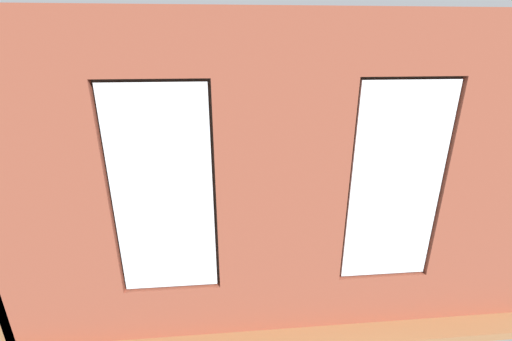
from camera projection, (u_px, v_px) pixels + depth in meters
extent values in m
cube|color=#99663D|center=(257.00, 219.00, 6.59)|extent=(6.61, 6.12, 0.10)
cube|color=brown|center=(498.00, 185.00, 3.66)|extent=(1.32, 0.16, 3.43)
cube|color=brown|center=(282.00, 193.00, 3.47)|extent=(1.33, 0.16, 3.43)
cube|color=brown|center=(40.00, 202.00, 3.27)|extent=(1.32, 0.16, 3.43)
cube|color=brown|center=(377.00, 296.00, 4.06)|extent=(1.02, 0.16, 0.65)
cube|color=brown|center=(416.00, 43.00, 3.06)|extent=(1.02, 0.16, 0.57)
cube|color=white|center=(396.00, 187.00, 3.51)|extent=(0.96, 0.03, 2.15)
cube|color=#38281E|center=(393.00, 184.00, 3.57)|extent=(1.02, 0.04, 2.21)
cube|color=brown|center=(176.00, 309.00, 3.86)|extent=(1.02, 0.16, 0.65)
cube|color=brown|center=(148.00, 43.00, 2.86)|extent=(1.02, 0.16, 0.57)
cube|color=white|center=(163.00, 195.00, 3.32)|extent=(0.96, 0.03, 2.15)
cube|color=#38281E|center=(164.00, 193.00, 3.37)|extent=(1.02, 0.04, 2.21)
cube|color=#A87547|center=(278.00, 276.00, 3.95)|extent=(3.57, 0.24, 0.06)
cube|color=black|center=(282.00, 137.00, 3.35)|extent=(0.50, 0.03, 0.66)
cube|color=#A33875|center=(282.00, 137.00, 3.37)|extent=(0.44, 0.01, 0.60)
cube|color=silver|center=(77.00, 136.00, 5.52)|extent=(0.10, 5.12, 3.43)
cube|color=black|center=(209.00, 276.00, 4.58)|extent=(1.80, 0.85, 0.42)
cube|color=black|center=(207.00, 266.00, 4.14)|extent=(1.80, 0.24, 0.38)
cube|color=black|center=(268.00, 253.00, 4.54)|extent=(0.22, 0.85, 0.24)
cube|color=black|center=(146.00, 259.00, 4.40)|extent=(0.22, 0.85, 0.24)
cube|color=#232326|center=(234.00, 256.00, 4.55)|extent=(0.63, 0.65, 0.12)
cube|color=#232326|center=(182.00, 258.00, 4.49)|extent=(0.63, 0.65, 0.12)
cube|color=black|center=(386.00, 218.00, 6.08)|extent=(0.92, 1.83, 0.42)
cube|color=black|center=(408.00, 197.00, 5.96)|extent=(0.31, 1.80, 0.38)
cube|color=black|center=(372.00, 184.00, 6.71)|extent=(0.86, 0.25, 0.24)
cube|color=black|center=(410.00, 225.00, 5.24)|extent=(0.86, 0.25, 0.24)
cube|color=#232326|center=(379.00, 196.00, 6.30)|extent=(0.67, 0.65, 0.12)
cube|color=#232326|center=(395.00, 213.00, 5.67)|extent=(0.67, 0.65, 0.12)
cube|color=olive|center=(247.00, 196.00, 6.48)|extent=(1.31, 0.79, 0.04)
cube|color=olive|center=(275.00, 197.00, 6.91)|extent=(0.07, 0.07, 0.39)
cube|color=olive|center=(216.00, 200.00, 6.81)|extent=(0.07, 0.07, 0.39)
cube|color=olive|center=(280.00, 213.00, 6.29)|extent=(0.07, 0.07, 0.39)
cube|color=olive|center=(215.00, 215.00, 6.19)|extent=(0.07, 0.07, 0.39)
cylinder|color=#B23D38|center=(252.00, 195.00, 6.35)|extent=(0.08, 0.08, 0.10)
cylinder|color=#B7333D|center=(238.00, 190.00, 6.52)|extent=(0.08, 0.08, 0.13)
cube|color=#59595B|center=(226.00, 198.00, 6.32)|extent=(0.17, 0.14, 0.02)
cube|color=#B2B2B7|center=(265.00, 191.00, 6.62)|extent=(0.18, 0.08, 0.02)
cube|color=black|center=(247.00, 194.00, 6.46)|extent=(0.16, 0.14, 0.02)
cube|color=black|center=(121.00, 199.00, 6.74)|extent=(0.92, 0.42, 0.47)
cube|color=black|center=(119.00, 187.00, 6.64)|extent=(0.41, 0.20, 0.05)
cube|color=black|center=(119.00, 184.00, 6.62)|extent=(0.06, 0.04, 0.06)
cube|color=black|center=(116.00, 169.00, 6.51)|extent=(0.92, 0.04, 0.56)
cube|color=black|center=(117.00, 169.00, 6.53)|extent=(0.87, 0.01, 0.51)
cylinder|color=olive|center=(241.00, 177.00, 8.09)|extent=(0.51, 0.51, 0.28)
ellipsoid|color=silver|center=(241.00, 164.00, 7.97)|extent=(1.13, 1.13, 0.45)
ellipsoid|color=navy|center=(237.00, 159.00, 7.92)|extent=(0.44, 0.44, 0.18)
cylinder|color=#47423D|center=(152.00, 175.00, 8.18)|extent=(0.33, 0.33, 0.31)
cylinder|color=brown|center=(151.00, 167.00, 8.11)|extent=(0.05, 0.05, 0.09)
ellipsoid|color=#3D8E42|center=(149.00, 154.00, 8.00)|extent=(0.64, 0.64, 0.56)
cylinder|color=#47423D|center=(342.00, 193.00, 7.35)|extent=(0.19, 0.19, 0.21)
cylinder|color=brown|center=(343.00, 186.00, 7.30)|extent=(0.03, 0.03, 0.09)
ellipsoid|color=#1E5B28|center=(343.00, 180.00, 7.24)|extent=(0.33, 0.33, 0.21)
cylinder|color=brown|center=(308.00, 271.00, 4.70)|extent=(0.39, 0.39, 0.38)
cylinder|color=brown|center=(310.00, 245.00, 4.55)|extent=(0.07, 0.07, 0.46)
cone|color=#1E5B28|center=(302.00, 216.00, 4.41)|extent=(0.41, 0.23, 0.48)
cone|color=#1E5B28|center=(313.00, 226.00, 4.25)|extent=(0.21, 0.47, 0.43)
cone|color=#1E5B28|center=(323.00, 220.00, 4.36)|extent=(0.46, 0.33, 0.46)
cone|color=#1E5B28|center=(318.00, 215.00, 4.56)|extent=(0.44, 0.45, 0.41)
cone|color=#1E5B28|center=(307.00, 212.00, 4.53)|extent=(0.25, 0.44, 0.47)
cylinder|color=gray|center=(140.00, 226.00, 5.97)|extent=(0.27, 0.27, 0.28)
cylinder|color=brown|center=(138.00, 215.00, 5.90)|extent=(0.04, 0.04, 0.15)
ellipsoid|color=#337F38|center=(136.00, 201.00, 5.80)|extent=(0.41, 0.41, 0.38)
cylinder|color=beige|center=(301.00, 199.00, 7.08)|extent=(0.20, 0.20, 0.20)
cylinder|color=brown|center=(302.00, 192.00, 7.03)|extent=(0.03, 0.03, 0.08)
ellipsoid|color=#286B2D|center=(302.00, 184.00, 6.96)|extent=(0.32, 0.32, 0.29)
cylinder|color=gray|center=(346.00, 167.00, 8.62)|extent=(0.31, 0.31, 0.38)
cylinder|color=brown|center=(348.00, 153.00, 8.50)|extent=(0.06, 0.06, 0.33)
cone|color=#337F38|center=(339.00, 137.00, 8.30)|extent=(0.64, 0.24, 0.62)
cone|color=#337F38|center=(348.00, 138.00, 8.15)|extent=(0.39, 0.58, 0.68)
cone|color=#337F38|center=(355.00, 137.00, 8.17)|extent=(0.37, 0.57, 0.69)
cone|color=#337F38|center=(359.00, 136.00, 8.38)|extent=(0.62, 0.22, 0.64)
cone|color=#337F38|center=(351.00, 135.00, 8.59)|extent=(0.46, 0.65, 0.60)
cone|color=#337F38|center=(343.00, 134.00, 8.52)|extent=(0.40, 0.59, 0.67)
cylinder|color=#47423D|center=(448.00, 271.00, 4.73)|extent=(0.36, 0.36, 0.35)
cylinder|color=brown|center=(452.00, 255.00, 4.64)|extent=(0.05, 0.05, 0.17)
ellipsoid|color=#337F38|center=(458.00, 229.00, 4.49)|extent=(0.73, 0.73, 0.66)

